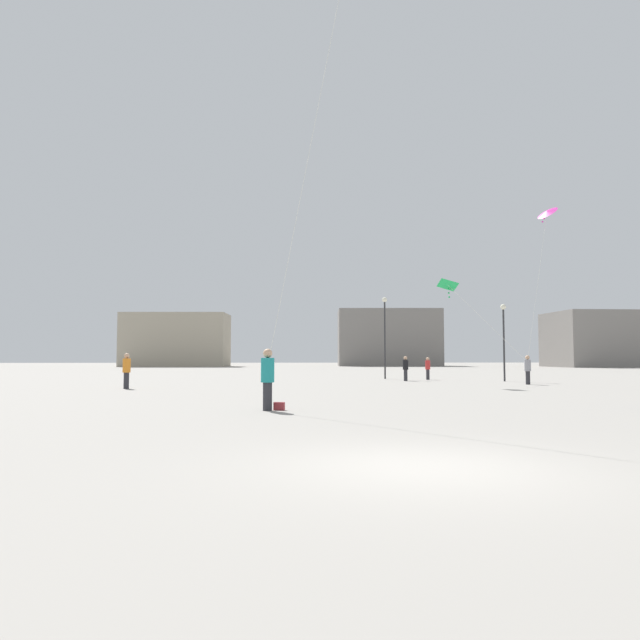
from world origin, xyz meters
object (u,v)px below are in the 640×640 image
Objects in this scene: building_centre_hall at (388,338)px; person_in_red at (428,367)px; person_in_black at (406,367)px; kite_emerald_delta at (449,286)px; handbag_beside_flyer at (279,406)px; lamppost_west at (385,325)px; building_left_hall at (176,340)px; building_right_hall at (630,340)px; kite_magenta_diamond at (547,213)px; person_in_teal at (268,377)px; person_in_grey at (528,368)px; person_in_orange at (127,369)px; lamppost_east at (504,330)px.

person_in_red is at bearing -98.09° from building_centre_hall.
kite_emerald_delta is (1.07, -6.61, 4.61)m from person_in_black.
person_in_red is at bearing 65.58° from handbag_beside_flyer.
lamppost_west is (-2.68, 1.80, 3.02)m from person_in_red.
person_in_red is at bearing -64.68° from building_left_hall.
lamppost_west is at bearing -135.33° from building_right_hall.
building_centre_hall reaches higher than person_in_red.
person_in_red is 0.09× the size of building_centre_hall.
person_in_red is 0.09× the size of building_left_hall.
kite_magenta_diamond reaches higher than kite_emerald_delta.
person_in_grey is at bearing -148.98° from person_in_teal.
person_in_red is 0.06× the size of building_right_hall.
building_right_hall reaches higher than handbag_beside_flyer.
person_in_grey is (3.99, -7.35, 0.06)m from person_in_red.
handbag_beside_flyer is at bearing 3.30° from person_in_black.
lamppost_west reaches higher than kite_emerald_delta.
person_in_grey reaches higher than person_in_black.
person_in_orange is 0.30× the size of lamppost_west.
person_in_grey is at bearing -178.53° from kite_magenta_diamond.
building_left_hall reaches higher than person_in_orange.
kite_magenta_diamond is (6.31, 1.34, 4.55)m from kite_emerald_delta.
lamppost_east is at bearing 53.50° from handbag_beside_flyer.
building_left_hall is at bearing 108.57° from person_in_red.
person_in_grey is at bearing -64.31° from building_left_hall.
lamppost_east is at bearing 103.43° from kite_magenta_diamond.
building_left_hall reaches higher than person_in_grey.
person_in_teal is 1.09× the size of person_in_grey.
kite_magenta_diamond is 0.51× the size of building_centre_hall.
lamppost_east is (31.55, -60.47, -0.95)m from building_left_hall.
building_right_hall is (36.00, -13.06, -0.60)m from building_centre_hall.
kite_emerald_delta is at bearing 56.34° from handbag_beside_flyer.
person_in_teal is at bearing -173.05° from person_in_orange.
person_in_black is 0.28× the size of lamppost_west.
building_left_hall is (-9.25, 67.82, 3.36)m from person_in_orange.
building_right_hall is 4.83× the size of lamppost_east.
lamppost_west is at bearing 139.37° from person_in_red.
lamppost_east reaches higher than person_in_teal.
handbag_beside_flyer is (-55.09, -71.43, -4.18)m from building_right_hall.
lamppost_east is at bearing -40.96° from person_in_red.
kite_magenta_diamond reaches higher than handbag_beside_flyer.
person_in_red is 9.86m from kite_emerald_delta.
building_centre_hall reaches higher than person_in_grey.
building_right_hall is at bearing 44.67° from lamppost_west.
kite_emerald_delta is at bearing -107.78° from person_in_orange.
kite_magenta_diamond is at bearing -53.01° from person_in_grey.
kite_magenta_diamond is 72.80m from building_left_hall.
building_left_hall is 2.90× the size of lamppost_west.
person_in_red is 0.17× the size of kite_magenta_diamond.
person_in_teal is 86.88m from building_centre_hall.
lamppost_east is (5.27, 5.71, -2.13)m from kite_emerald_delta.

